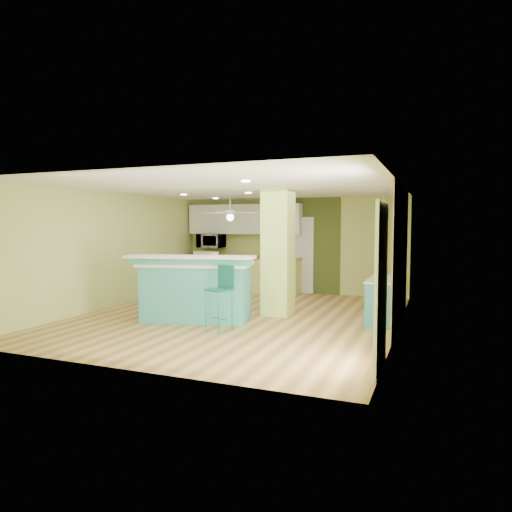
# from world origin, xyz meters

# --- Properties ---
(floor) EXTENTS (6.00, 7.00, 0.01)m
(floor) POSITION_xyz_m (0.00, 0.00, -0.01)
(floor) COLOR olive
(floor) RESTS_ON ground
(ceiling) EXTENTS (6.00, 7.00, 0.01)m
(ceiling) POSITION_xyz_m (0.00, 0.00, 2.50)
(ceiling) COLOR white
(ceiling) RESTS_ON wall_back
(wall_back) EXTENTS (6.00, 0.01, 2.50)m
(wall_back) POSITION_xyz_m (0.00, 3.50, 1.25)
(wall_back) COLOR #B6C469
(wall_back) RESTS_ON floor
(wall_front) EXTENTS (6.00, 0.01, 2.50)m
(wall_front) POSITION_xyz_m (0.00, -3.50, 1.25)
(wall_front) COLOR #B6C469
(wall_front) RESTS_ON floor
(wall_left) EXTENTS (0.01, 7.00, 2.50)m
(wall_left) POSITION_xyz_m (-3.00, 0.00, 1.25)
(wall_left) COLOR #B6C469
(wall_left) RESTS_ON floor
(wall_right) EXTENTS (0.01, 7.00, 2.50)m
(wall_right) POSITION_xyz_m (3.00, 0.00, 1.25)
(wall_right) COLOR #B6C469
(wall_right) RESTS_ON floor
(wood_panel) EXTENTS (0.02, 3.40, 2.50)m
(wood_panel) POSITION_xyz_m (2.99, 0.60, 1.25)
(wood_panel) COLOR olive
(wood_panel) RESTS_ON floor
(olive_accent) EXTENTS (2.20, 0.02, 2.50)m
(olive_accent) POSITION_xyz_m (0.20, 3.49, 1.25)
(olive_accent) COLOR #414E1F
(olive_accent) RESTS_ON floor
(interior_door) EXTENTS (0.82, 0.05, 2.00)m
(interior_door) POSITION_xyz_m (0.20, 3.46, 1.00)
(interior_door) COLOR silver
(interior_door) RESTS_ON floor
(french_door) EXTENTS (0.04, 1.08, 2.10)m
(french_door) POSITION_xyz_m (2.97, -2.30, 1.05)
(french_door) COLOR white
(french_door) RESTS_ON floor
(column) EXTENTS (0.55, 0.55, 2.50)m
(column) POSITION_xyz_m (0.65, 0.50, 1.25)
(column) COLOR #CDE56A
(column) RESTS_ON floor
(kitchen_run) EXTENTS (3.25, 0.63, 0.94)m
(kitchen_run) POSITION_xyz_m (-1.30, 3.20, 0.47)
(kitchen_run) COLOR #F0EE7D
(kitchen_run) RESTS_ON floor
(stove) EXTENTS (0.76, 0.66, 1.08)m
(stove) POSITION_xyz_m (-2.25, 3.19, 0.46)
(stove) COLOR silver
(stove) RESTS_ON floor
(upper_cabinets) EXTENTS (3.20, 0.34, 0.80)m
(upper_cabinets) POSITION_xyz_m (-1.30, 3.32, 1.95)
(upper_cabinets) COLOR white
(upper_cabinets) RESTS_ON wall_back
(microwave) EXTENTS (0.70, 0.48, 0.39)m
(microwave) POSITION_xyz_m (-2.25, 3.20, 1.35)
(microwave) COLOR silver
(microwave) RESTS_ON wall_back
(ceiling_fan) EXTENTS (1.41, 1.41, 0.61)m
(ceiling_fan) POSITION_xyz_m (-1.10, 2.00, 2.08)
(ceiling_fan) COLOR silver
(ceiling_fan) RESTS_ON ceiling
(pendant_lamp) EXTENTS (0.14, 0.14, 0.69)m
(pendant_lamp) POSITION_xyz_m (2.65, 0.75, 1.88)
(pendant_lamp) COLOR silver
(pendant_lamp) RESTS_ON ceiling
(wall_decor) EXTENTS (0.03, 0.90, 0.70)m
(wall_decor) POSITION_xyz_m (2.96, 0.80, 1.55)
(wall_decor) COLOR brown
(wall_decor) RESTS_ON wood_panel
(peninsula) EXTENTS (2.44, 1.74, 1.26)m
(peninsula) POSITION_xyz_m (-0.62, -0.54, 0.58)
(peninsula) COLOR teal
(peninsula) RESTS_ON floor
(bar_stool) EXTENTS (0.47, 0.47, 1.12)m
(bar_stool) POSITION_xyz_m (0.22, -1.16, 0.75)
(bar_stool) COLOR #1C777F
(bar_stool) RESTS_ON floor
(side_counter) EXTENTS (0.54, 1.27, 0.82)m
(side_counter) POSITION_xyz_m (2.70, 0.52, 0.41)
(side_counter) COLOR teal
(side_counter) RESTS_ON floor
(fruit_bowl) EXTENTS (0.36, 0.36, 0.07)m
(fruit_bowl) POSITION_xyz_m (-0.51, 3.19, 0.98)
(fruit_bowl) COLOR #3C2A18
(fruit_bowl) RESTS_ON kitchen_run
(canister) EXTENTS (0.16, 0.16, 0.19)m
(canister) POSITION_xyz_m (-0.30, -0.44, 1.18)
(canister) COLOR gold
(canister) RESTS_ON peninsula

